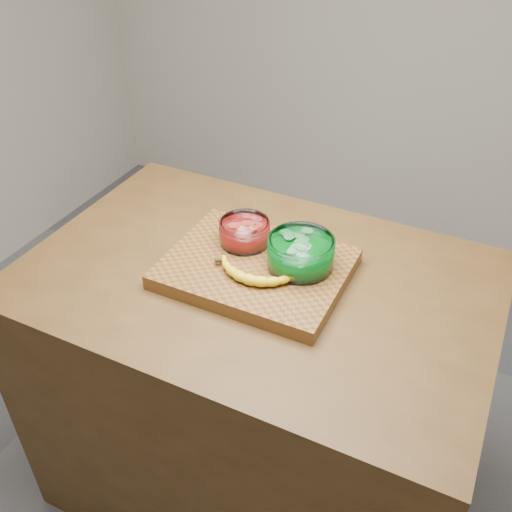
% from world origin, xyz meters
% --- Properties ---
extents(ground, '(3.50, 3.50, 0.00)m').
position_xyz_m(ground, '(0.00, 0.00, 0.00)').
color(ground, '#4F5053').
rests_on(ground, ground).
extents(counter, '(1.20, 0.80, 0.90)m').
position_xyz_m(counter, '(0.00, 0.00, 0.45)').
color(counter, '#4A3116').
rests_on(counter, ground).
extents(cutting_board, '(0.45, 0.35, 0.04)m').
position_xyz_m(cutting_board, '(0.00, 0.00, 0.92)').
color(cutting_board, brown).
rests_on(cutting_board, counter).
extents(bowl_red, '(0.13, 0.13, 0.06)m').
position_xyz_m(bowl_red, '(-0.07, 0.07, 0.97)').
color(bowl_red, white).
rests_on(bowl_red, cutting_board).
extents(bowl_green, '(0.17, 0.17, 0.08)m').
position_xyz_m(bowl_green, '(0.10, 0.04, 0.98)').
color(bowl_green, white).
rests_on(bowl_green, cutting_board).
extents(banana, '(0.23, 0.11, 0.03)m').
position_xyz_m(banana, '(0.02, -0.06, 0.96)').
color(banana, gold).
rests_on(banana, cutting_board).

